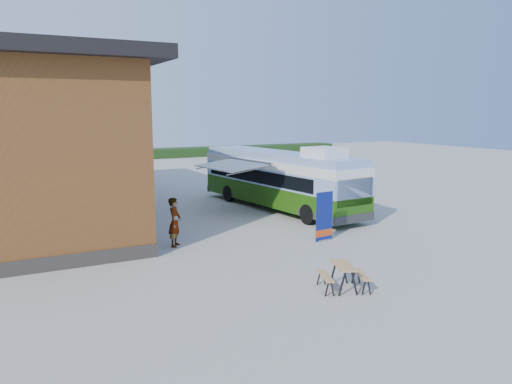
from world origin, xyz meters
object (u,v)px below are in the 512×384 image
banner (324,221)px  person_a (175,222)px  slurry_tanker (85,163)px  person_b (130,194)px  bus (279,178)px  picnic_table (344,271)px

banner → person_a: size_ratio=1.05×
slurry_tanker → person_b: bearing=-73.2°
banner → slurry_tanker: 22.49m
bus → slurry_tanker: 16.87m
banner → slurry_tanker: bearing=98.9°
picnic_table → person_b: (-2.66, 15.16, 0.26)m
picnic_table → person_a: (-2.87, 6.95, 0.40)m
person_a → slurry_tanker: (-0.27, 19.67, 0.51)m
bus → slurry_tanker: bus is taller
picnic_table → person_a: size_ratio=0.87×
bus → slurry_tanker: size_ratio=1.74×
bus → picnic_table: 12.49m
person_b → slurry_tanker: 11.49m
person_b → bus: bearing=83.0°
bus → banner: bus is taller
banner → picnic_table: bearing=-125.8°
banner → bus: bearing=69.0°
banner → picnic_table: size_ratio=1.21×
person_a → bus: bearing=-22.5°
picnic_table → banner: bearing=81.8°
person_a → person_b: bearing=33.9°
bus → banner: size_ratio=5.82×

